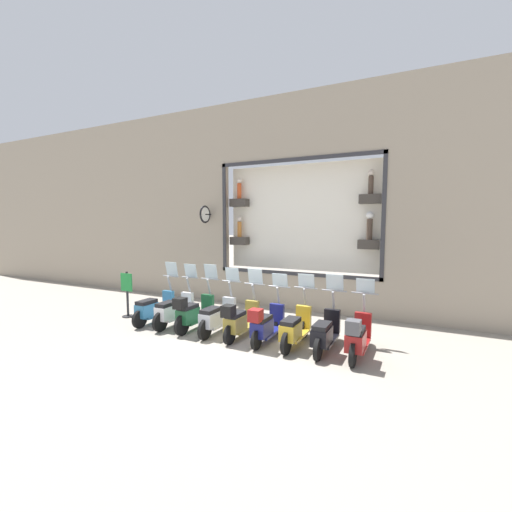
{
  "coord_description": "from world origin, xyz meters",
  "views": [
    {
      "loc": [
        -7.14,
        -3.76,
        2.9
      ],
      "look_at": [
        1.69,
        0.59,
        1.93
      ],
      "focal_mm": 24.0,
      "sensor_mm": 36.0,
      "label": 1
    }
  ],
  "objects_px": {
    "scooter_yellow_2": "(295,328)",
    "scooter_green_6": "(193,313)",
    "scooter_olive_4": "(240,320)",
    "scooter_black_1": "(325,333)",
    "scooter_red_0": "(358,337)",
    "scooter_teal_8": "(154,308)",
    "shop_sign_post": "(127,293)",
    "scooter_navy_3": "(266,324)",
    "scooter_white_7": "(173,311)",
    "scooter_silver_5": "(217,317)"
  },
  "relations": [
    {
      "from": "scooter_navy_3",
      "to": "scooter_teal_8",
      "type": "height_order",
      "value": "scooter_teal_8"
    },
    {
      "from": "scooter_red_0",
      "to": "scooter_teal_8",
      "type": "relative_size",
      "value": 1.0
    },
    {
      "from": "scooter_red_0",
      "to": "scooter_teal_8",
      "type": "xyz_separation_m",
      "value": [
        0.06,
        5.75,
        -0.04
      ]
    },
    {
      "from": "scooter_red_0",
      "to": "scooter_navy_3",
      "type": "bearing_deg",
      "value": 90.22
    },
    {
      "from": "scooter_green_6",
      "to": "shop_sign_post",
      "type": "bearing_deg",
      "value": 85.9
    },
    {
      "from": "scooter_olive_4",
      "to": "scooter_teal_8",
      "type": "relative_size",
      "value": 1.0
    },
    {
      "from": "scooter_silver_5",
      "to": "shop_sign_post",
      "type": "distance_m",
      "value": 3.35
    },
    {
      "from": "scooter_teal_8",
      "to": "scooter_white_7",
      "type": "bearing_deg",
      "value": -89.87
    },
    {
      "from": "scooter_navy_3",
      "to": "scooter_olive_4",
      "type": "distance_m",
      "value": 0.72
    },
    {
      "from": "scooter_olive_4",
      "to": "shop_sign_post",
      "type": "xyz_separation_m",
      "value": [
        0.2,
        4.05,
        0.27
      ]
    },
    {
      "from": "scooter_white_7",
      "to": "scooter_teal_8",
      "type": "bearing_deg",
      "value": 90.13
    },
    {
      "from": "scooter_yellow_2",
      "to": "scooter_green_6",
      "type": "height_order",
      "value": "scooter_green_6"
    },
    {
      "from": "scooter_olive_4",
      "to": "scooter_black_1",
      "type": "bearing_deg",
      "value": -88.29
    },
    {
      "from": "scooter_yellow_2",
      "to": "scooter_teal_8",
      "type": "distance_m",
      "value": 4.31
    },
    {
      "from": "scooter_navy_3",
      "to": "scooter_green_6",
      "type": "relative_size",
      "value": 0.99
    },
    {
      "from": "scooter_yellow_2",
      "to": "scooter_silver_5",
      "type": "xyz_separation_m",
      "value": [
        0.0,
        2.16,
        0.0
      ]
    },
    {
      "from": "scooter_red_0",
      "to": "scooter_teal_8",
      "type": "bearing_deg",
      "value": 89.36
    },
    {
      "from": "scooter_silver_5",
      "to": "scooter_white_7",
      "type": "relative_size",
      "value": 1.0
    },
    {
      "from": "shop_sign_post",
      "to": "scooter_white_7",
      "type": "bearing_deg",
      "value": -93.94
    },
    {
      "from": "scooter_silver_5",
      "to": "shop_sign_post",
      "type": "height_order",
      "value": "scooter_silver_5"
    },
    {
      "from": "scooter_white_7",
      "to": "scooter_teal_8",
      "type": "relative_size",
      "value": 1.0
    },
    {
      "from": "scooter_black_1",
      "to": "scooter_navy_3",
      "type": "bearing_deg",
      "value": 92.82
    },
    {
      "from": "scooter_yellow_2",
      "to": "scooter_green_6",
      "type": "xyz_separation_m",
      "value": [
        -0.05,
        2.87,
        0.05
      ]
    },
    {
      "from": "scooter_silver_5",
      "to": "scooter_teal_8",
      "type": "relative_size",
      "value": 1.0
    },
    {
      "from": "scooter_black_1",
      "to": "scooter_navy_3",
      "type": "xyz_separation_m",
      "value": [
        -0.07,
        1.44,
        0.03
      ]
    },
    {
      "from": "scooter_yellow_2",
      "to": "scooter_olive_4",
      "type": "relative_size",
      "value": 1.0
    },
    {
      "from": "scooter_silver_5",
      "to": "scooter_teal_8",
      "type": "distance_m",
      "value": 2.16
    },
    {
      "from": "scooter_red_0",
      "to": "scooter_teal_8",
      "type": "distance_m",
      "value": 5.75
    },
    {
      "from": "scooter_olive_4",
      "to": "shop_sign_post",
      "type": "relative_size",
      "value": 1.28
    },
    {
      "from": "scooter_green_6",
      "to": "scooter_red_0",
      "type": "bearing_deg",
      "value": -90.12
    },
    {
      "from": "scooter_black_1",
      "to": "scooter_navy_3",
      "type": "distance_m",
      "value": 1.44
    },
    {
      "from": "scooter_teal_8",
      "to": "scooter_yellow_2",
      "type": "bearing_deg",
      "value": -90.02
    },
    {
      "from": "scooter_teal_8",
      "to": "shop_sign_post",
      "type": "xyz_separation_m",
      "value": [
        0.13,
        1.18,
        0.31
      ]
    },
    {
      "from": "scooter_red_0",
      "to": "scooter_black_1",
      "type": "bearing_deg",
      "value": 85.03
    },
    {
      "from": "scooter_black_1",
      "to": "scooter_green_6",
      "type": "bearing_deg",
      "value": 90.85
    },
    {
      "from": "scooter_black_1",
      "to": "scooter_silver_5",
      "type": "relative_size",
      "value": 1.0
    },
    {
      "from": "scooter_silver_5",
      "to": "scooter_olive_4",
      "type": "bearing_deg",
      "value": -95.25
    },
    {
      "from": "scooter_black_1",
      "to": "scooter_navy_3",
      "type": "height_order",
      "value": "scooter_black_1"
    },
    {
      "from": "scooter_white_7",
      "to": "scooter_teal_8",
      "type": "height_order",
      "value": "scooter_teal_8"
    },
    {
      "from": "scooter_teal_8",
      "to": "shop_sign_post",
      "type": "bearing_deg",
      "value": 83.61
    },
    {
      "from": "scooter_black_1",
      "to": "scooter_teal_8",
      "type": "height_order",
      "value": "scooter_teal_8"
    },
    {
      "from": "scooter_navy_3",
      "to": "shop_sign_post",
      "type": "height_order",
      "value": "scooter_navy_3"
    },
    {
      "from": "scooter_navy_3",
      "to": "scooter_white_7",
      "type": "height_order",
      "value": "scooter_white_7"
    },
    {
      "from": "scooter_olive_4",
      "to": "scooter_teal_8",
      "type": "xyz_separation_m",
      "value": [
        0.07,
        2.87,
        -0.03
      ]
    },
    {
      "from": "scooter_black_1",
      "to": "shop_sign_post",
      "type": "distance_m",
      "value": 6.22
    },
    {
      "from": "scooter_green_6",
      "to": "scooter_silver_5",
      "type": "bearing_deg",
      "value": -85.62
    },
    {
      "from": "scooter_navy_3",
      "to": "scooter_teal_8",
      "type": "bearing_deg",
      "value": 88.84
    },
    {
      "from": "scooter_black_1",
      "to": "shop_sign_post",
      "type": "xyz_separation_m",
      "value": [
        0.13,
        6.21,
        0.31
      ]
    },
    {
      "from": "scooter_yellow_2",
      "to": "scooter_olive_4",
      "type": "bearing_deg",
      "value": 92.58
    },
    {
      "from": "scooter_navy_3",
      "to": "scooter_silver_5",
      "type": "relative_size",
      "value": 0.99
    }
  ]
}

